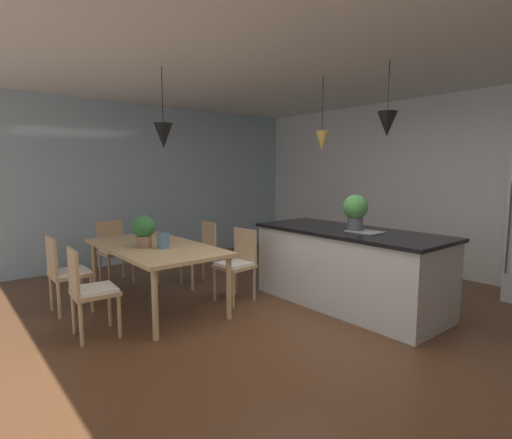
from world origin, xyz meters
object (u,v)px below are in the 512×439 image
object	(u,v)px
chair_near_right	(89,289)
potted_plant_on_island	(355,210)
chair_far_left	(201,251)
chair_window_end	(115,249)
chair_near_left	(65,271)
dining_table	(155,251)
potted_plant_on_table	(144,229)
chair_far_right	(237,262)
vase_on_dining_table	(163,241)
kitchen_island	(348,267)

from	to	relation	value
chair_near_right	potted_plant_on_island	xyz separation A→B (m)	(1.05, 2.64, 0.67)
chair_far_left	potted_plant_on_island	world-z (taller)	potted_plant_on_island
chair_window_end	chair_near_left	xyz separation A→B (m)	(0.90, -0.87, 0.00)
dining_table	potted_plant_on_table	distance (m)	0.31
chair_far_right	vase_on_dining_table	world-z (taller)	vase_on_dining_table
kitchen_island	chair_near_left	bearing A→B (deg)	-124.79
chair_far_left	potted_plant_on_island	distance (m)	2.21
dining_table	chair_near_right	bearing A→B (deg)	-63.93
chair_window_end	chair_far_left	xyz separation A→B (m)	(0.90, 0.87, 0.00)
dining_table	chair_far_right	distance (m)	0.99
chair_far_left	potted_plant_on_island	xyz separation A→B (m)	(1.91, 0.89, 0.67)
vase_on_dining_table	chair_far_right	bearing A→B (deg)	76.40
chair_near_left	kitchen_island	world-z (taller)	kitchen_island
potted_plant_on_table	kitchen_island	bearing A→B (deg)	54.54
chair_window_end	dining_table	bearing A→B (deg)	0.06
potted_plant_on_island	potted_plant_on_table	xyz separation A→B (m)	(-1.44, -1.91, -0.20)
chair_far_right	chair_near_left	bearing A→B (deg)	-116.14
chair_window_end	kitchen_island	size ratio (longest dim) A/B	0.38
chair_near_right	vase_on_dining_table	distance (m)	0.96
potted_plant_on_table	vase_on_dining_table	world-z (taller)	potted_plant_on_table
chair_far_left	dining_table	bearing A→B (deg)	-63.92
chair_far_left	chair_near_right	bearing A→B (deg)	-63.92
potted_plant_on_island	kitchen_island	bearing A→B (deg)	180.00
kitchen_island	vase_on_dining_table	size ratio (longest dim) A/B	13.37
dining_table	potted_plant_on_island	size ratio (longest dim) A/B	4.63
chair_far_right	vase_on_dining_table	distance (m)	0.95
chair_near_right	vase_on_dining_table	size ratio (longest dim) A/B	5.11
chair_near_right	chair_far_right	size ratio (longest dim) A/B	1.00
kitchen_island	potted_plant_on_table	world-z (taller)	potted_plant_on_table
chair_window_end	chair_far_right	world-z (taller)	same
chair_far_right	vase_on_dining_table	size ratio (longest dim) A/B	5.11
chair_near_left	vase_on_dining_table	size ratio (longest dim) A/B	5.11
chair_near_left	potted_plant_on_table	xyz separation A→B (m)	(0.47, 0.73, 0.46)
potted_plant_on_island	dining_table	bearing A→B (deg)	-129.97
chair_near_right	kitchen_island	distance (m)	2.81
dining_table	chair_window_end	size ratio (longest dim) A/B	2.20
dining_table	chair_window_end	bearing A→B (deg)	-179.94
chair_near_left	chair_far_right	xyz separation A→B (m)	(0.86, 1.74, 0.00)
vase_on_dining_table	potted_plant_on_table	bearing A→B (deg)	-139.71
kitchen_island	vase_on_dining_table	bearing A→B (deg)	-123.95
chair_near_left	vase_on_dining_table	world-z (taller)	vase_on_dining_table
chair_near_right	chair_far_left	size ratio (longest dim) A/B	1.00
potted_plant_on_table	chair_near_right	bearing A→B (deg)	-62.13
chair_near_right	kitchen_island	world-z (taller)	kitchen_island
chair_near_right	dining_table	bearing A→B (deg)	116.07
chair_far_right	potted_plant_on_table	size ratio (longest dim) A/B	2.35
potted_plant_on_table	potted_plant_on_island	bearing A→B (deg)	53.02
dining_table	potted_plant_on_island	bearing A→B (deg)	50.03
chair_window_end	potted_plant_on_table	world-z (taller)	potted_plant_on_table
chair_near_left	kitchen_island	size ratio (longest dim) A/B	0.38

